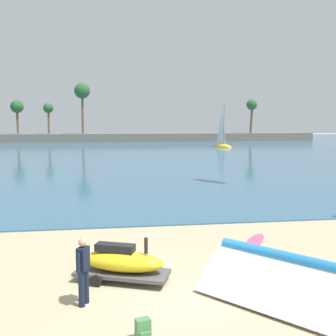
# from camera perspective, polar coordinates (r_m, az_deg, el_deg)

# --- Properties ---
(ground_plane) EXTENTS (260.00, 260.00, 0.00)m
(ground_plane) POSITION_cam_1_polar(r_m,az_deg,el_deg) (11.16, -0.34, -16.84)
(ground_plane) COLOR tan
(sea) EXTENTS (220.00, 112.36, 0.06)m
(sea) POSITION_cam_1_polar(r_m,az_deg,el_deg) (72.98, -7.37, 3.08)
(sea) COLOR #33607F
(sea) RESTS_ON ground
(palm_headland) EXTENTS (89.14, 6.19, 13.00)m
(palm_headland) POSITION_cam_1_polar(r_m,az_deg,el_deg) (89.01, -9.71, 5.19)
(palm_headland) COLOR slate
(palm_headland) RESTS_ON ground
(folded_kite) EXTENTS (4.40, 4.55, 1.14)m
(folded_kite) POSITION_cam_1_polar(r_m,az_deg,el_deg) (10.87, 16.15, -13.40)
(folded_kite) COLOR white
(folded_kite) RESTS_ON ground
(watercraft_on_trailer) EXTENTS (2.79, 1.90, 1.28)m
(watercraft_on_trailer) POSITION_cam_1_polar(r_m,az_deg,el_deg) (11.68, -6.55, -13.07)
(watercraft_on_trailer) COLOR #4C4C51
(watercraft_on_trailer) RESTS_ON ground
(person_rigging_by_gear) EXTENTS (0.32, 0.51, 1.67)m
(person_rigging_by_gear) POSITION_cam_1_polar(r_m,az_deg,el_deg) (10.28, -11.81, -13.73)
(person_rigging_by_gear) COLOR #141E33
(person_rigging_by_gear) RESTS_ON ground
(backpack_near_kite) EXTENTS (0.34, 0.32, 0.44)m
(backpack_near_kite) POSITION_cam_1_polar(r_m,az_deg,el_deg) (8.91, -3.50, -21.76)
(backpack_near_kite) COLOR #47844C
(backpack_near_kite) RESTS_ON ground
(surfboard) EXTENTS (1.59, 2.04, 0.08)m
(surfboard) POSITION_cam_1_polar(r_m,az_deg,el_deg) (15.56, 12.10, -9.97)
(surfboard) COLOR #E04C7F
(surfboard) RESTS_ON ground
(sailboat_near_shore) EXTENTS (2.62, 5.78, 8.08)m
(sailboat_near_shore) POSITION_cam_1_polar(r_m,az_deg,el_deg) (69.94, 7.69, 3.55)
(sailboat_near_shore) COLOR yellow
(sailboat_near_shore) RESTS_ON sea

